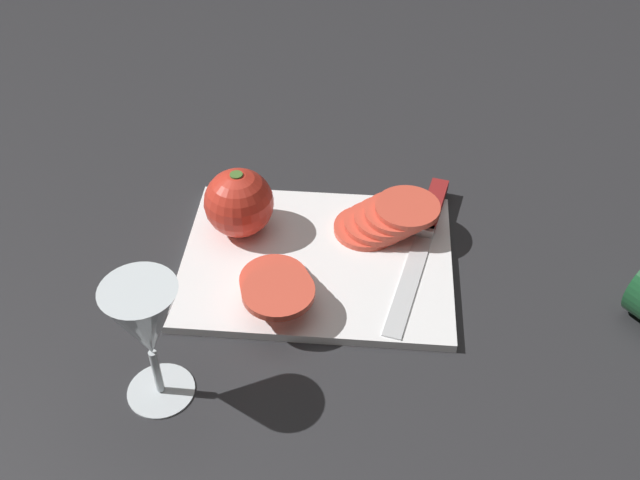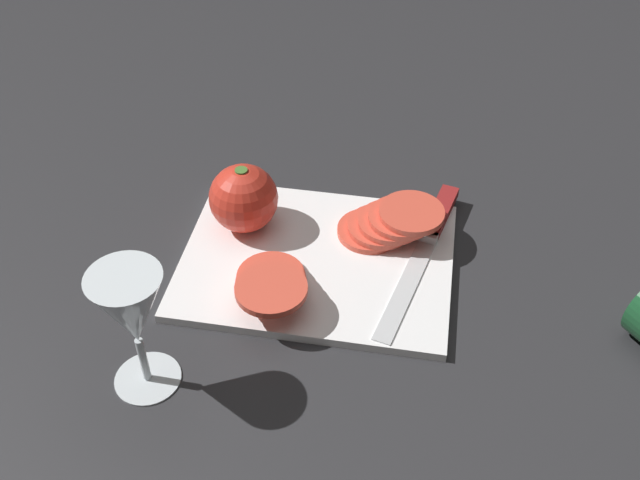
{
  "view_description": "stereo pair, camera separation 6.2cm",
  "coord_description": "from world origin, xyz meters",
  "px_view_note": "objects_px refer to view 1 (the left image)",
  "views": [
    {
      "loc": [
        0.06,
        -0.72,
        0.67
      ],
      "look_at": [
        0.0,
        -0.03,
        0.04
      ],
      "focal_mm": 42.0,
      "sensor_mm": 36.0,
      "label": 1
    },
    {
      "loc": [
        0.12,
        -0.71,
        0.67
      ],
      "look_at": [
        0.0,
        -0.03,
        0.04
      ],
      "focal_mm": 42.0,
      "sensor_mm": 36.0,
      "label": 2
    }
  ],
  "objects_px": {
    "wine_glass": "(146,326)",
    "knife": "(428,221)",
    "tomato_slice_stack_near": "(386,218)",
    "whole_tomato": "(239,203)",
    "tomato_slice_stack_far": "(276,286)"
  },
  "relations": [
    {
      "from": "wine_glass",
      "to": "knife",
      "type": "relative_size",
      "value": 0.55
    },
    {
      "from": "knife",
      "to": "tomato_slice_stack_far",
      "type": "relative_size",
      "value": 2.14
    },
    {
      "from": "wine_glass",
      "to": "tomato_slice_stack_far",
      "type": "distance_m",
      "value": 0.19
    },
    {
      "from": "knife",
      "to": "tomato_slice_stack_far",
      "type": "xyz_separation_m",
      "value": [
        -0.18,
        -0.15,
        0.01
      ]
    },
    {
      "from": "wine_glass",
      "to": "whole_tomato",
      "type": "relative_size",
      "value": 1.73
    },
    {
      "from": "tomato_slice_stack_near",
      "to": "wine_glass",
      "type": "bearing_deg",
      "value": -131.16
    },
    {
      "from": "whole_tomato",
      "to": "knife",
      "type": "height_order",
      "value": "whole_tomato"
    },
    {
      "from": "whole_tomato",
      "to": "knife",
      "type": "xyz_separation_m",
      "value": [
        0.25,
        0.03,
        -0.04
      ]
    },
    {
      "from": "tomato_slice_stack_near",
      "to": "tomato_slice_stack_far",
      "type": "bearing_deg",
      "value": -133.55
    },
    {
      "from": "knife",
      "to": "tomato_slice_stack_near",
      "type": "distance_m",
      "value": 0.06
    },
    {
      "from": "wine_glass",
      "to": "whole_tomato",
      "type": "height_order",
      "value": "wine_glass"
    },
    {
      "from": "tomato_slice_stack_near",
      "to": "knife",
      "type": "bearing_deg",
      "value": 16.19
    },
    {
      "from": "whole_tomato",
      "to": "tomato_slice_stack_near",
      "type": "distance_m",
      "value": 0.19
    },
    {
      "from": "wine_glass",
      "to": "knife",
      "type": "height_order",
      "value": "wine_glass"
    },
    {
      "from": "wine_glass",
      "to": "tomato_slice_stack_far",
      "type": "bearing_deg",
      "value": 51.38
    }
  ]
}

